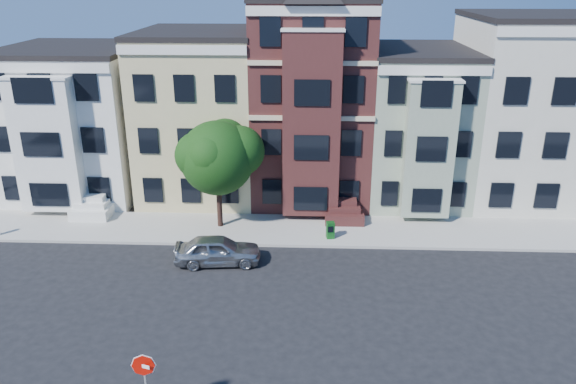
{
  "coord_description": "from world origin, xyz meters",
  "views": [
    {
      "loc": [
        -0.07,
        -20.44,
        13.38
      ],
      "look_at": [
        -1.03,
        3.24,
        4.2
      ],
      "focal_mm": 35.0,
      "sensor_mm": 36.0,
      "label": 1
    }
  ],
  "objects_px": {
    "newspaper_box": "(330,230)",
    "stop_sign": "(146,384)",
    "street_tree": "(217,163)",
    "parked_car": "(218,250)"
  },
  "relations": [
    {
      "from": "street_tree",
      "to": "newspaper_box",
      "type": "xyz_separation_m",
      "value": [
        6.16,
        -1.36,
        -3.27
      ]
    },
    {
      "from": "street_tree",
      "to": "stop_sign",
      "type": "bearing_deg",
      "value": -89.94
    },
    {
      "from": "parked_car",
      "to": "stop_sign",
      "type": "height_order",
      "value": "stop_sign"
    },
    {
      "from": "parked_car",
      "to": "newspaper_box",
      "type": "distance_m",
      "value": 6.3
    },
    {
      "from": "street_tree",
      "to": "stop_sign",
      "type": "xyz_separation_m",
      "value": [
        0.02,
        -14.87,
        -2.32
      ]
    },
    {
      "from": "newspaper_box",
      "to": "stop_sign",
      "type": "distance_m",
      "value": 14.88
    },
    {
      "from": "parked_car",
      "to": "stop_sign",
      "type": "distance_m",
      "value": 10.76
    },
    {
      "from": "newspaper_box",
      "to": "stop_sign",
      "type": "xyz_separation_m",
      "value": [
        -6.15,
        -13.51,
        0.95
      ]
    },
    {
      "from": "stop_sign",
      "to": "parked_car",
      "type": "bearing_deg",
      "value": 104.8
    },
    {
      "from": "street_tree",
      "to": "parked_car",
      "type": "height_order",
      "value": "street_tree"
    }
  ]
}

